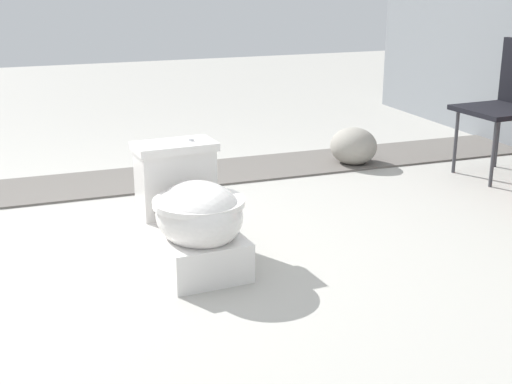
{
  "coord_description": "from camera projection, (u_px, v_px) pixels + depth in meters",
  "views": [
    {
      "loc": [
        2.92,
        -0.58,
        1.26
      ],
      "look_at": [
        0.09,
        0.48,
        0.3
      ],
      "focal_mm": 50.0,
      "sensor_mm": 36.0,
      "label": 1
    }
  ],
  "objects": [
    {
      "name": "toilet",
      "position": [
        192.0,
        217.0,
        3.1
      ],
      "size": [
        0.66,
        0.42,
        0.52
      ],
      "rotation": [
        0.0,
        0.0,
        0.07
      ],
      "color": "white",
      "rests_on": "ground"
    },
    {
      "name": "gravel_strip",
      "position": [
        185.0,
        175.0,
        4.48
      ],
      "size": [
        0.56,
        8.0,
        0.01
      ],
      "primitive_type": "cube",
      "color": "#605B56",
      "rests_on": "ground"
    },
    {
      "name": "ground_plane",
      "position": [
        150.0,
        261.0,
        3.19
      ],
      "size": [
        14.0,
        14.0,
        0.0
      ],
      "primitive_type": "plane",
      "color": "#A8A59E"
    },
    {
      "name": "boulder_near",
      "position": [
        353.0,
        146.0,
        4.72
      ],
      "size": [
        0.36,
        0.35,
        0.25
      ],
      "primitive_type": "ellipsoid",
      "rotation": [
        0.0,
        0.0,
        0.15
      ],
      "color": "gray",
      "rests_on": "ground"
    }
  ]
}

